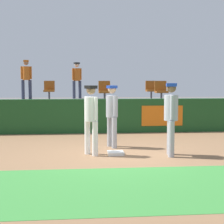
% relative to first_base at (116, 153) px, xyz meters
% --- Properties ---
extents(ground_plane, '(60.00, 60.00, 0.00)m').
position_rel_first_base_xyz_m(ground_plane, '(0.10, -0.12, -0.04)').
color(ground_plane, '#846042').
extents(grass_foreground_strip, '(18.00, 2.80, 0.01)m').
position_rel_first_base_xyz_m(grass_foreground_strip, '(0.10, -2.81, -0.04)').
color(grass_foreground_strip, '#388438').
rests_on(grass_foreground_strip, ground_plane).
extents(first_base, '(0.40, 0.40, 0.08)m').
position_rel_first_base_xyz_m(first_base, '(0.00, 0.00, 0.00)').
color(first_base, white).
rests_on(first_base, ground_plane).
extents(player_fielder_home, '(0.46, 0.57, 1.75)m').
position_rel_first_base_xyz_m(player_fielder_home, '(-0.62, 0.04, 0.97)').
color(player_fielder_home, white).
rests_on(player_fielder_home, ground_plane).
extents(player_runner_visitor, '(0.39, 0.50, 1.81)m').
position_rel_first_base_xyz_m(player_runner_visitor, '(1.35, -0.26, 1.01)').
color(player_runner_visitor, '#9EA3AD').
rests_on(player_runner_visitor, ground_plane).
extents(player_coach_visitor, '(0.42, 0.46, 1.74)m').
position_rel_first_base_xyz_m(player_coach_visitor, '(0.00, 1.04, 0.97)').
color(player_coach_visitor, '#9EA3AD').
rests_on(player_coach_visitor, ground_plane).
extents(field_wall, '(18.00, 0.26, 1.21)m').
position_rel_first_base_xyz_m(field_wall, '(0.11, 3.87, 0.57)').
color(field_wall, '#19471E').
rests_on(field_wall, ground_plane).
extents(bleacher_platform, '(18.00, 4.80, 1.01)m').
position_rel_first_base_xyz_m(bleacher_platform, '(0.10, 6.45, 0.47)').
color(bleacher_platform, '#59595E').
rests_on(bleacher_platform, ground_plane).
extents(seat_back_right, '(0.46, 0.44, 0.84)m').
position_rel_first_base_xyz_m(seat_back_right, '(2.35, 7.12, 1.45)').
color(seat_back_right, '#4C4C51').
rests_on(seat_back_right, bleacher_platform).
extents(seat_front_right, '(0.48, 0.44, 0.84)m').
position_rel_first_base_xyz_m(seat_front_right, '(2.39, 5.32, 1.45)').
color(seat_front_right, '#4C4C51').
rests_on(seat_front_right, bleacher_platform).
extents(seat_front_center, '(0.46, 0.44, 0.84)m').
position_rel_first_base_xyz_m(seat_front_center, '(0.12, 5.32, 1.45)').
color(seat_front_center, '#4C4C51').
rests_on(seat_front_center, bleacher_platform).
extents(seat_back_left, '(0.46, 0.44, 0.84)m').
position_rel_first_base_xyz_m(seat_back_left, '(-2.18, 7.12, 1.45)').
color(seat_back_left, '#4C4C51').
rests_on(seat_back_left, bleacher_platform).
extents(spectator_hooded, '(0.49, 0.38, 1.77)m').
position_rel_first_base_xyz_m(spectator_hooded, '(-3.26, 7.87, 2.00)').
color(spectator_hooded, '#33384C').
rests_on(spectator_hooded, bleacher_platform).
extents(spectator_capped, '(0.45, 0.42, 1.70)m').
position_rel_first_base_xyz_m(spectator_capped, '(-0.97, 8.31, 1.96)').
color(spectator_capped, '#33384C').
rests_on(spectator_capped, bleacher_platform).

